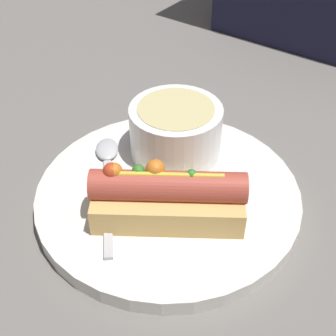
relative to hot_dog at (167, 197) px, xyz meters
name	(u,v)px	position (x,y,z in m)	size (l,w,h in m)	color
ground_plane	(168,201)	(-0.02, 0.03, -0.04)	(4.00, 4.00, 0.00)	slate
dinner_plate	(168,196)	(-0.02, 0.03, -0.03)	(0.27, 0.27, 0.02)	white
hot_dog	(167,197)	(0.00, 0.00, 0.00)	(0.15, 0.13, 0.06)	#DBAD60
soup_bowl	(176,128)	(-0.05, 0.08, 0.01)	(0.10, 0.10, 0.06)	white
spoon	(107,166)	(-0.09, 0.02, -0.02)	(0.13, 0.14, 0.01)	#B7B7BC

